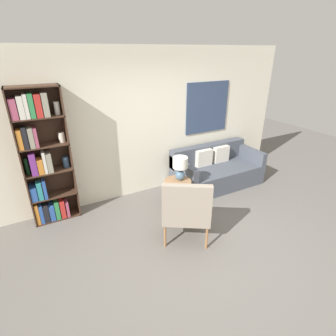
{
  "coord_description": "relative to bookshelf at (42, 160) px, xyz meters",
  "views": [
    {
      "loc": [
        -1.81,
        -2.34,
        2.62
      ],
      "look_at": [
        0.0,
        0.99,
        0.9
      ],
      "focal_mm": 28.0,
      "sensor_mm": 36.0,
      "label": 1
    }
  ],
  "objects": [
    {
      "name": "ground_plane",
      "position": [
        1.74,
        -1.84,
        -1.07
      ],
      "size": [
        14.0,
        14.0,
        0.0
      ],
      "primitive_type": "plane",
      "color": "#66605B"
    },
    {
      "name": "wall_back",
      "position": [
        1.76,
        0.19,
        0.29
      ],
      "size": [
        6.4,
        0.08,
        2.7
      ],
      "color": "silver",
      "rests_on": "ground_plane"
    },
    {
      "name": "bookshelf",
      "position": [
        0.0,
        0.0,
        0.0
      ],
      "size": [
        0.71,
        0.3,
        2.17
      ],
      "color": "#422B1E",
      "rests_on": "ground_plane"
    },
    {
      "name": "armchair",
      "position": [
        1.65,
        -1.57,
        -0.49
      ],
      "size": [
        0.88,
        0.85,
        1.01
      ],
      "color": "olive",
      "rests_on": "ground_plane"
    },
    {
      "name": "couch",
      "position": [
        3.2,
        -0.28,
        -0.77
      ],
      "size": [
        1.81,
        0.9,
        0.79
      ],
      "color": "#474C56",
      "rests_on": "ground_plane"
    },
    {
      "name": "side_table",
      "position": [
        1.98,
        -0.76,
        -0.57
      ],
      "size": [
        0.47,
        0.47,
        0.56
      ],
      "color": "#99704C",
      "rests_on": "ground_plane"
    },
    {
      "name": "table_lamp",
      "position": [
        2.04,
        -0.74,
        -0.24
      ],
      "size": [
        0.26,
        0.26,
        0.42
      ],
      "color": "slate",
      "rests_on": "side_table"
    }
  ]
}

